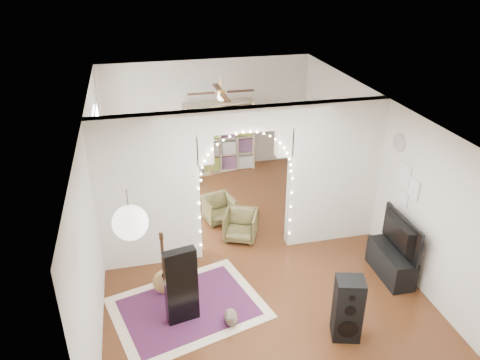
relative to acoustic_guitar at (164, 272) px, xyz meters
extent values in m
plane|color=black|center=(1.53, 0.95, -0.42)|extent=(7.50, 7.50, 0.00)
cube|color=white|center=(1.53, 0.95, 2.28)|extent=(5.00, 7.50, 0.02)
cube|color=silver|center=(1.53, 4.70, 0.93)|extent=(5.00, 0.02, 2.70)
cube|color=silver|center=(1.53, -2.80, 0.93)|extent=(5.00, 0.02, 2.70)
cube|color=silver|center=(-0.97, 0.95, 0.93)|extent=(0.02, 7.50, 2.70)
cube|color=silver|center=(4.03, 0.95, 0.93)|extent=(0.02, 7.50, 2.70)
cube|color=silver|center=(-0.12, 0.95, 0.93)|extent=(1.70, 0.20, 2.70)
cube|color=silver|center=(3.18, 0.95, 0.93)|extent=(1.70, 0.20, 2.70)
cube|color=silver|center=(1.53, 0.95, 2.08)|extent=(1.60, 0.20, 0.40)
cube|color=white|center=(-0.94, 2.75, 1.08)|extent=(0.04, 1.20, 1.40)
cylinder|color=white|center=(4.01, 0.35, 1.68)|extent=(0.03, 0.31, 0.31)
sphere|color=white|center=(-0.37, -1.45, 1.83)|extent=(0.40, 0.40, 0.40)
cube|color=maroon|center=(0.30, -0.42, -0.42)|extent=(2.57, 2.19, 0.02)
cube|color=black|center=(0.20, -0.65, 0.19)|extent=(0.49, 0.25, 1.23)
ellipsoid|color=tan|center=(0.00, 0.00, -0.02)|extent=(0.41, 0.23, 0.47)
cube|color=black|center=(0.00, 0.00, 0.37)|extent=(0.05, 0.04, 0.54)
cube|color=black|center=(0.00, 0.00, 0.67)|extent=(0.06, 0.04, 0.12)
ellipsoid|color=brown|center=(0.87, -0.88, -0.32)|extent=(0.29, 0.35, 0.22)
sphere|color=brown|center=(0.83, -1.00, -0.21)|extent=(0.16, 0.16, 0.13)
cone|color=brown|center=(0.80, -1.00, -0.15)|extent=(0.04, 0.04, 0.05)
cone|color=brown|center=(0.86, -1.00, -0.15)|extent=(0.04, 0.04, 0.05)
cylinder|color=brown|center=(0.93, -0.73, -0.39)|extent=(0.10, 0.20, 0.07)
cube|color=black|center=(2.40, -1.50, 0.07)|extent=(0.46, 0.42, 0.99)
cylinder|color=black|center=(2.36, -1.66, -0.15)|extent=(0.28, 0.10, 0.28)
cylinder|color=black|center=(2.36, -1.66, 0.18)|extent=(0.15, 0.06, 0.15)
cylinder|color=black|center=(2.36, -1.66, 0.40)|extent=(0.09, 0.04, 0.09)
cube|color=black|center=(3.73, -0.39, -0.17)|extent=(0.41, 1.00, 0.50)
imported|color=black|center=(3.73, -0.39, 0.38)|extent=(0.15, 1.08, 0.62)
cube|color=#C7B590|center=(1.75, 4.45, 0.44)|extent=(1.74, 0.76, 1.72)
cube|color=brown|center=(0.94, 4.45, 0.31)|extent=(1.24, 0.85, 0.05)
cylinder|color=brown|center=(0.44, 4.10, -0.07)|extent=(0.05, 0.05, 0.70)
cylinder|color=brown|center=(1.48, 4.15, -0.07)|extent=(0.05, 0.05, 0.70)
cylinder|color=brown|center=(0.41, 4.74, -0.07)|extent=(0.05, 0.05, 0.70)
cylinder|color=brown|center=(1.45, 4.79, -0.07)|extent=(0.05, 0.05, 0.70)
imported|color=white|center=(0.94, 4.45, 0.43)|extent=(0.19, 0.19, 0.19)
imported|color=brown|center=(1.54, 1.30, -0.15)|extent=(0.78, 0.79, 0.55)
imported|color=brown|center=(1.25, 2.03, -0.16)|extent=(0.69, 0.70, 0.53)
camera|label=1|loc=(-0.21, -6.04, 4.54)|focal=35.00mm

